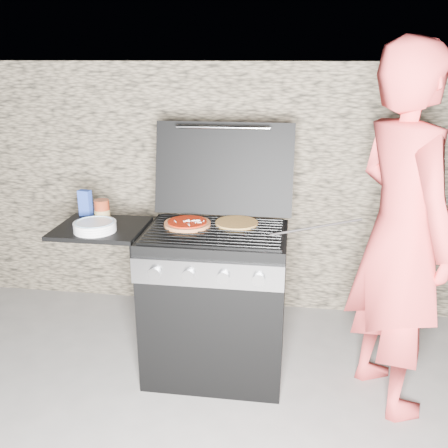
# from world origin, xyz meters

# --- Properties ---
(ground) EXTENTS (50.00, 50.00, 0.00)m
(ground) POSITION_xyz_m (0.00, 0.00, 0.00)
(ground) COLOR slate
(stone_wall) EXTENTS (8.00, 0.35, 1.80)m
(stone_wall) POSITION_xyz_m (0.00, 1.05, 0.90)
(stone_wall) COLOR gray
(stone_wall) RESTS_ON ground
(gas_grill) EXTENTS (1.34, 0.79, 0.91)m
(gas_grill) POSITION_xyz_m (-0.25, 0.00, 0.46)
(gas_grill) COLOR black
(gas_grill) RESTS_ON ground
(pizza_topped) EXTENTS (0.33, 0.33, 0.03)m
(pizza_topped) POSITION_xyz_m (-0.17, 0.06, 0.93)
(pizza_topped) COLOR tan
(pizza_topped) RESTS_ON gas_grill
(pizza_plain) EXTENTS (0.29, 0.29, 0.01)m
(pizza_plain) POSITION_xyz_m (0.11, 0.13, 0.92)
(pizza_plain) COLOR tan
(pizza_plain) RESTS_ON gas_grill
(sauce_jar) EXTENTS (0.10, 0.10, 0.14)m
(sauce_jar) POSITION_xyz_m (-0.68, 0.07, 0.97)
(sauce_jar) COLOR maroon
(sauce_jar) RESTS_ON gas_grill
(blue_carton) EXTENTS (0.08, 0.06, 0.16)m
(blue_carton) POSITION_xyz_m (-0.83, 0.18, 0.98)
(blue_carton) COLOR #233E9C
(blue_carton) RESTS_ON gas_grill
(plate_stack) EXTENTS (0.29, 0.29, 0.05)m
(plate_stack) POSITION_xyz_m (-0.67, -0.09, 0.93)
(plate_stack) COLOR silver
(plate_stack) RESTS_ON gas_grill
(person) EXTENTS (0.71, 0.83, 1.93)m
(person) POSITION_xyz_m (0.98, -0.09, 0.96)
(person) COLOR #DC3E3E
(person) RESTS_ON ground
(tongs) EXTENTS (0.49, 0.09, 0.10)m
(tongs) POSITION_xyz_m (0.55, 0.00, 0.96)
(tongs) COLOR black
(tongs) RESTS_ON gas_grill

